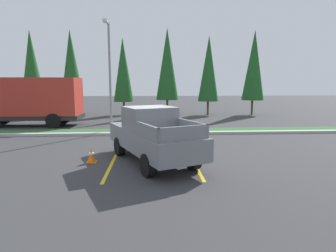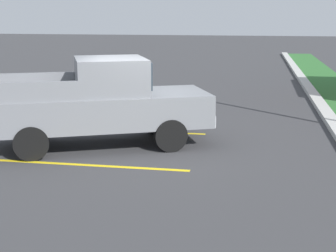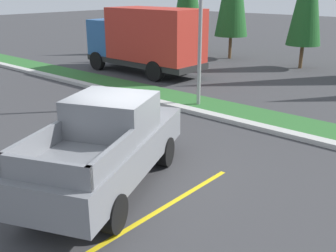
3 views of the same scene
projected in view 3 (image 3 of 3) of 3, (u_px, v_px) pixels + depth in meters
The scene contains 9 objects.
ground_plane at pixel (132, 173), 9.90m from camera, with size 120.00×120.00×0.00m, color #38383A.
parking_line_near at pixel (69, 168), 10.14m from camera, with size 0.12×4.80×0.01m, color yellow.
parking_line_far at pixel (159, 210), 8.23m from camera, with size 0.12×4.80×0.01m, color yellow.
curb_strip at pixel (238, 122), 13.44m from camera, with size 56.00×0.40×0.15m, color #B2B2AD.
grass_median at pixel (254, 115), 14.24m from camera, with size 56.00×1.80×0.06m, color #2D662D.
pickup_truck_main at pixel (108, 145), 8.89m from camera, with size 3.79×5.54×2.10m.
cargo_truck_distant at pixel (146, 38), 20.80m from camera, with size 6.82×2.55×3.40m.
street_light at pixel (198, 4), 14.20m from camera, with size 0.24×1.49×6.51m.
traffic_cone at pixel (51, 150), 10.55m from camera, with size 0.36×0.36×0.60m.
Camera 3 is at (6.53, -6.19, 4.37)m, focal length 42.47 mm.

